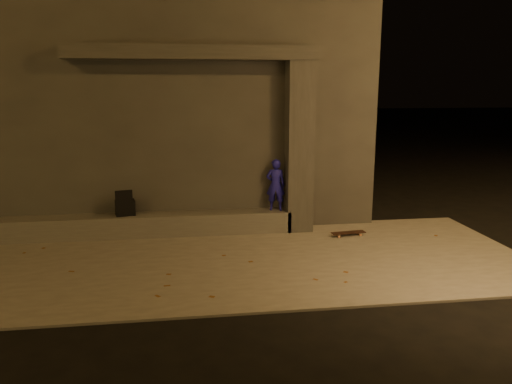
{
  "coord_description": "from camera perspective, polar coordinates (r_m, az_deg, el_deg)",
  "views": [
    {
      "loc": [
        -0.69,
        -6.59,
        3.15
      ],
      "look_at": [
        0.53,
        2.0,
        1.28
      ],
      "focal_mm": 35.0,
      "sensor_mm": 36.0,
      "label": 1
    }
  ],
  "objects": [
    {
      "name": "ledge",
      "position": [
        10.77,
        -12.1,
        -3.68
      ],
      "size": [
        6.0,
        0.55,
        0.45
      ],
      "primitive_type": "cube",
      "color": "#55524D",
      "rests_on": "sidewalk"
    },
    {
      "name": "canopy",
      "position": [
        10.41,
        -7.27,
        15.52
      ],
      "size": [
        5.0,
        0.7,
        0.28
      ],
      "primitive_type": "cube",
      "color": "#393534",
      "rests_on": "column"
    },
    {
      "name": "sidewalk",
      "position": [
        9.17,
        -3.3,
        -7.84
      ],
      "size": [
        11.0,
        4.4,
        0.04
      ],
      "primitive_type": "cube",
      "color": "#68625C",
      "rests_on": "ground"
    },
    {
      "name": "ground",
      "position": [
        7.34,
        -1.95,
        -13.28
      ],
      "size": [
        120.0,
        120.0,
        0.0
      ],
      "primitive_type": "plane",
      "color": "black",
      "rests_on": "ground"
    },
    {
      "name": "skateboard",
      "position": [
        10.69,
        10.52,
        -4.61
      ],
      "size": [
        0.75,
        0.27,
        0.08
      ],
      "rotation": [
        0.0,
        0.0,
        0.12
      ],
      "color": "black",
      "rests_on": "sidewalk"
    },
    {
      "name": "backpack",
      "position": [
        10.71,
        -14.73,
        -1.6
      ],
      "size": [
        0.43,
        0.33,
        0.55
      ],
      "rotation": [
        0.0,
        0.0,
        0.2
      ],
      "color": "black",
      "rests_on": "ledge"
    },
    {
      "name": "column",
      "position": [
        10.69,
        4.93,
        5.06
      ],
      "size": [
        0.55,
        0.55,
        3.6
      ],
      "primitive_type": "cube",
      "color": "#393534",
      "rests_on": "sidewalk"
    },
    {
      "name": "skateboarder",
      "position": [
        10.72,
        2.25,
        0.84
      ],
      "size": [
        0.45,
        0.34,
        1.12
      ],
      "primitive_type": "imported",
      "rotation": [
        0.0,
        0.0,
        2.94
      ],
      "color": "#191690",
      "rests_on": "ledge"
    },
    {
      "name": "building",
      "position": [
        13.1,
        -9.54,
        9.6
      ],
      "size": [
        9.0,
        5.1,
        5.22
      ],
      "color": "#393534",
      "rests_on": "ground"
    }
  ]
}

